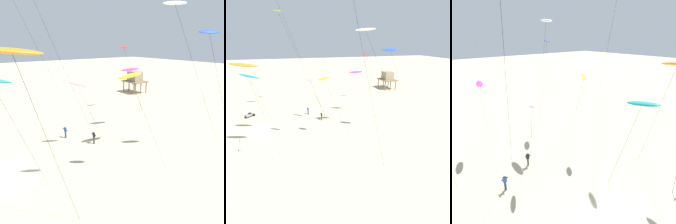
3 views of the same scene
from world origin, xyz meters
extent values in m
plane|color=beige|center=(0.00, 0.00, 0.00)|extent=(260.00, 260.00, 0.00)
ellipsoid|color=#8CD833|center=(-11.38, 4.50, 19.53)|extent=(1.58, 2.03, 0.45)
cylinder|color=#262626|center=(-9.95, 8.19, 9.73)|extent=(2.88, 7.40, 19.47)
ellipsoid|color=orange|center=(7.73, 0.01, 11.67)|extent=(1.57, 3.42, 0.75)
cylinder|color=#262626|center=(8.29, 1.47, 5.78)|extent=(1.16, 2.95, 11.56)
ellipsoid|color=#D8339E|center=(-3.12, 17.78, 8.48)|extent=(1.66, 2.73, 0.61)
cylinder|color=#262626|center=(-2.62, 19.07, 4.19)|extent=(1.03, 2.61, 8.39)
ellipsoid|color=red|center=(-11.29, 23.28, 11.20)|extent=(0.62, 2.02, 0.49)
cylinder|color=#262626|center=(-10.51, 25.29, 5.56)|extent=(1.59, 4.05, 11.13)
cylinder|color=#262626|center=(13.78, 12.35, 12.13)|extent=(2.08, 5.31, 24.26)
ellipsoid|color=pink|center=(-1.49, 8.77, 7.60)|extent=(1.24, 1.95, 0.73)
cylinder|color=#262626|center=(-0.95, 10.17, 3.76)|extent=(1.11, 2.82, 7.53)
cylinder|color=#262626|center=(-4.39, 7.55, 11.55)|extent=(3.16, 8.11, 23.12)
ellipsoid|color=teal|center=(2.00, -0.37, 9.42)|extent=(1.53, 3.13, 0.94)
cylinder|color=#262626|center=(2.61, 1.20, 4.65)|extent=(1.25, 3.18, 9.31)
ellipsoid|color=blue|center=(7.60, 18.64, 13.07)|extent=(1.76, 2.40, 0.52)
cylinder|color=#262626|center=(8.48, 20.92, 6.48)|extent=(1.80, 4.58, 12.97)
ellipsoid|color=white|center=(5.48, 15.77, 15.65)|extent=(1.29, 3.06, 0.57)
cylinder|color=#262626|center=(6.80, 19.17, 7.76)|extent=(2.66, 6.83, 15.53)
ellipsoid|color=yellow|center=(6.25, 9.59, 9.37)|extent=(1.69, 1.92, 0.89)
cylinder|color=#262626|center=(7.00, 11.52, 4.63)|extent=(1.53, 3.89, 9.28)
cylinder|color=#4C4738|center=(-1.33, 10.58, 0.44)|extent=(0.22, 0.22, 0.88)
cube|color=black|center=(-1.33, 10.58, 1.17)|extent=(0.35, 0.22, 0.58)
sphere|color=tan|center=(-1.33, 10.58, 1.57)|extent=(0.20, 0.20, 0.20)
cylinder|color=black|center=(-1.55, 10.59, 1.22)|extent=(0.13, 0.51, 0.39)
cylinder|color=black|center=(-1.11, 10.56, 1.22)|extent=(0.13, 0.51, 0.39)
cylinder|color=navy|center=(-5.07, 8.54, 0.44)|extent=(0.22, 0.22, 0.88)
cube|color=#2D4CA5|center=(-5.07, 8.54, 1.17)|extent=(0.38, 0.27, 0.58)
sphere|color=beige|center=(-5.07, 8.54, 1.57)|extent=(0.20, 0.20, 0.20)
cylinder|color=#2D4CA5|center=(-5.28, 8.49, 1.22)|extent=(0.20, 0.51, 0.39)
cylinder|color=#2D4CA5|center=(-4.86, 8.59, 1.22)|extent=(0.20, 0.51, 0.39)
cylinder|color=#846647|center=(-23.28, 33.25, 1.32)|extent=(0.28, 0.28, 2.64)
cylinder|color=#846647|center=(-18.90, 33.25, 1.32)|extent=(0.28, 0.28, 2.64)
cylinder|color=#846647|center=(-23.28, 36.78, 1.32)|extent=(0.28, 0.28, 2.64)
cylinder|color=#846647|center=(-18.90, 36.78, 1.32)|extent=(0.28, 0.28, 2.64)
cylinder|color=#846647|center=(-23.28, 35.02, 1.32)|extent=(0.28, 0.28, 2.64)
cylinder|color=#846647|center=(-18.90, 35.02, 1.32)|extent=(0.28, 0.28, 2.64)
cube|color=#846647|center=(-21.09, 35.02, 2.76)|extent=(5.48, 4.41, 0.24)
cube|color=#9E896B|center=(-21.09, 35.02, 4.03)|extent=(3.01, 2.64, 2.30)
cube|color=gray|center=(-6.85, -2.78, 0.44)|extent=(1.71, 1.69, 0.36)
cube|color=black|center=(-6.95, -2.68, 0.72)|extent=(0.62, 0.62, 0.20)
cylinder|color=black|center=(-6.27, -3.34, 0.26)|extent=(0.46, 0.45, 0.52)
cylinder|color=black|center=(-7.05, -1.95, 0.26)|extent=(0.46, 0.45, 0.52)
cylinder|color=black|center=(-7.68, -2.61, 0.26)|extent=(0.46, 0.45, 0.52)
cylinder|color=gray|center=(6.84, -2.02, 1.05)|extent=(0.05, 0.05, 2.10)
cube|color=pink|center=(7.12, -2.02, 1.90)|extent=(0.52, 0.03, 0.36)
camera|label=1|loc=(21.09, -3.21, 12.14)|focal=36.93mm
camera|label=2|loc=(32.63, 4.18, 14.46)|focal=31.68mm
camera|label=3|loc=(-11.32, -7.49, 14.04)|focal=33.54mm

